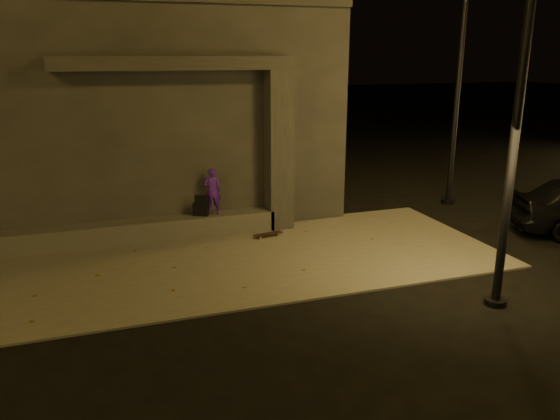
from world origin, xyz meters
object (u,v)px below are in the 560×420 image
object	(u,v)px
skateboard	(268,234)
street_lamp_0	(524,59)
skateboarder	(212,191)
backpack	(201,208)
column	(279,151)

from	to	relation	value
skateboard	street_lamp_0	size ratio (longest dim) A/B	0.10
skateboarder	backpack	size ratio (longest dim) A/B	2.23
backpack	skateboarder	bearing A→B (deg)	24.05
column	street_lamp_0	size ratio (longest dim) A/B	0.53
column	backpack	distance (m)	2.19
backpack	street_lamp_0	world-z (taller)	street_lamp_0
skateboarder	street_lamp_0	bearing A→B (deg)	129.38
street_lamp_0	column	bearing A→B (deg)	112.13
backpack	skateboard	distance (m)	1.61
column	street_lamp_0	world-z (taller)	street_lamp_0
column	skateboarder	world-z (taller)	column
column	skateboard	distance (m)	1.92
column	backpack	bearing A→B (deg)	-180.00
skateboard	street_lamp_0	xyz separation A→B (m)	(2.52, -4.39, 3.79)
skateboarder	backpack	xyz separation A→B (m)	(-0.27, -0.00, -0.37)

